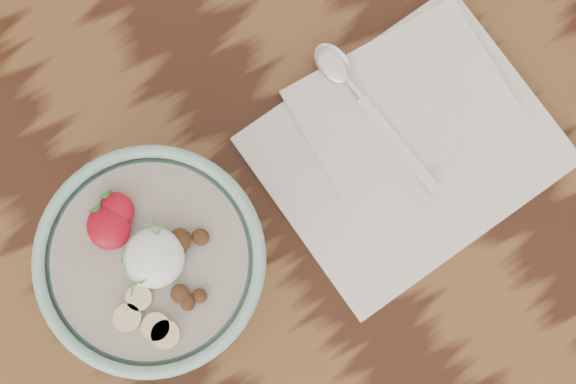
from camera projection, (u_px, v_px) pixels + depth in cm
name	position (u px, v px, depth cm)	size (l,w,h in cm)	color
table	(303.00, 225.00, 92.78)	(160.00, 90.00, 75.00)	#33170C
breakfast_bowl	(157.00, 262.00, 75.88)	(21.02, 21.02, 13.87)	#87B5A5
napkin	(405.00, 140.00, 83.92)	(29.40, 24.46, 1.77)	white
spoon	(349.00, 83.00, 83.25)	(3.64, 19.67, 1.02)	silver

